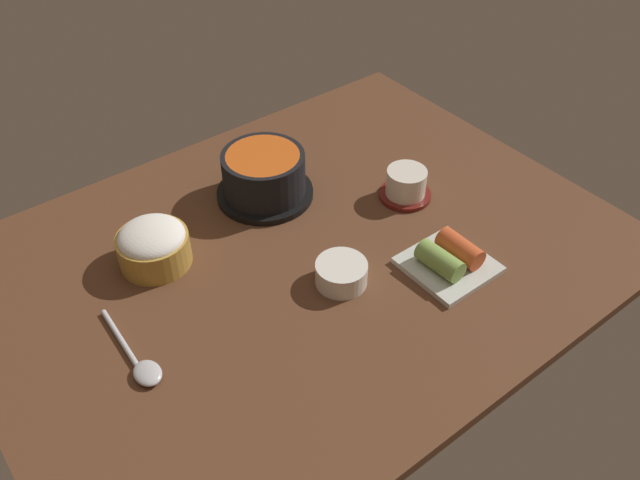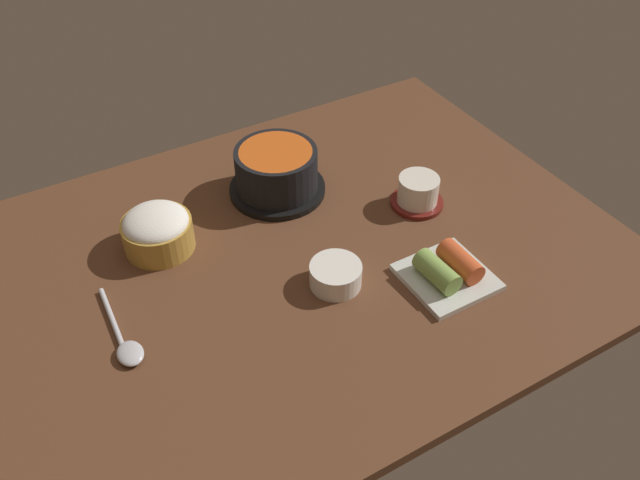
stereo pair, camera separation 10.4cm
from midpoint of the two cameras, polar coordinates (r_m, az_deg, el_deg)
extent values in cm
cube|color=#56331E|center=(107.47, -4.28, -1.59)|extent=(100.00, 76.00, 2.00)
cylinder|color=black|center=(118.39, -7.26, 3.94)|extent=(17.05, 17.05, 1.13)
cylinder|color=black|center=(115.82, -7.44, 5.62)|extent=(14.41, 14.41, 7.47)
cylinder|color=#D15619|center=(113.84, -7.59, 7.01)|extent=(12.68, 12.68, 0.60)
cylinder|color=#B78C38|center=(107.77, -16.77, -0.90)|extent=(11.30, 11.30, 5.19)
ellipsoid|color=white|center=(106.10, -17.04, 0.13)|extent=(10.40, 10.40, 3.96)
cylinder|color=maroon|center=(117.68, 4.79, 3.79)|extent=(9.18, 9.18, 0.80)
cylinder|color=silver|center=(115.99, 4.86, 4.86)|extent=(7.02, 7.02, 4.74)
cylinder|color=#C6D18C|center=(114.76, 4.92, 5.69)|extent=(5.97, 5.97, 0.40)
cylinder|color=white|center=(100.45, -1.13, -3.02)|extent=(7.99, 7.99, 3.69)
cylinder|color=brown|center=(99.36, -1.14, -2.39)|extent=(6.55, 6.55, 0.50)
cube|color=silver|center=(104.70, 8.17, -2.28)|extent=(12.64, 12.64, 1.00)
cylinder|color=#7A9E47|center=(101.94, 7.40, -1.90)|extent=(3.94, 7.76, 3.53)
cylinder|color=#C64C23|center=(104.39, 9.16, -0.87)|extent=(3.55, 7.59, 3.53)
cylinder|color=#B7B7BC|center=(98.95, -19.58, -8.40)|extent=(1.40, 14.55, 0.80)
ellipsoid|color=#B7B7BC|center=(94.00, -17.75, -11.00)|extent=(3.60, 4.68, 1.26)
camera|label=1|loc=(0.05, -92.87, -2.57)|focal=37.28mm
camera|label=2|loc=(0.05, 87.13, 2.57)|focal=37.28mm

